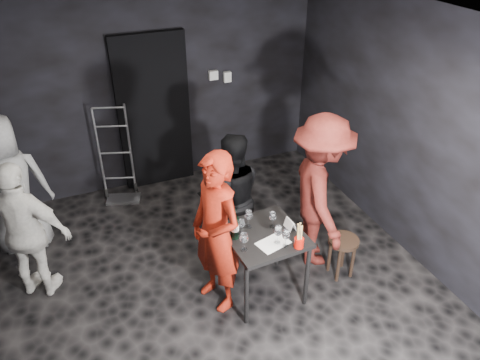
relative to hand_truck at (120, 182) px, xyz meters
name	(u,v)px	position (x,y,z in m)	size (l,w,h in m)	color
floor	(220,295)	(0.59, -2.22, -0.23)	(4.50, 5.00, 0.02)	black
ceiling	(211,28)	(0.59, -2.22, 2.47)	(4.50, 5.00, 0.02)	silver
wall_back	(151,90)	(0.59, 0.28, 1.12)	(4.50, 0.04, 2.70)	black
wall_right	(420,140)	(2.84, -2.22, 1.12)	(0.04, 5.00, 2.70)	black
doorway	(154,113)	(0.59, 0.22, 0.82)	(0.95, 0.10, 2.10)	black
wallbox_upper	(213,75)	(1.44, 0.23, 1.22)	(0.12, 0.06, 0.12)	#B7B7B2
wallbox_lower	(227,77)	(1.64, 0.23, 1.17)	(0.10, 0.06, 0.14)	#B7B7B2
hand_truck	(120,182)	(0.00, 0.00, 0.00)	(0.44, 0.36, 1.31)	#B2B2B7
tasting_table	(264,242)	(1.03, -2.33, 0.42)	(0.72, 0.72, 0.75)	black
stool	(343,247)	(1.91, -2.42, 0.13)	(0.32, 0.32, 0.47)	black
server_red	(216,225)	(0.57, -2.26, 0.70)	(0.68, 0.45, 1.87)	#9E1D0D
woman_black	(231,198)	(0.97, -1.61, 0.50)	(0.71, 0.39, 1.46)	black
man_maroon	(321,182)	(1.79, -2.06, 0.77)	(1.30, 0.60, 2.01)	#571914
bystander_cream	(27,232)	(-1.08, -1.44, 0.53)	(0.89, 0.42, 1.52)	white
bystander_grey	(9,181)	(-1.21, -0.61, 0.66)	(0.87, 0.48, 1.79)	gray
tasting_mat	(273,243)	(1.04, -2.49, 0.52)	(0.30, 0.20, 0.00)	white
wine_glass_a	(244,241)	(0.75, -2.48, 0.62)	(0.08, 0.08, 0.21)	white
wine_glass_b	(242,226)	(0.83, -2.25, 0.61)	(0.07, 0.07, 0.18)	white
wine_glass_c	(249,218)	(0.93, -2.17, 0.62)	(0.08, 0.08, 0.21)	white
wine_glass_d	(278,234)	(1.08, -2.50, 0.62)	(0.08, 0.08, 0.21)	white
wine_glass_e	(286,238)	(1.13, -2.57, 0.62)	(0.07, 0.07, 0.19)	white
wine_glass_f	(273,219)	(1.15, -2.26, 0.61)	(0.07, 0.07, 0.19)	white
wine_bottle	(235,227)	(0.74, -2.28, 0.64)	(0.08, 0.08, 0.33)	black
breadstick_cup	(299,236)	(1.24, -2.63, 0.64)	(0.09, 0.09, 0.28)	#B01006
reserved_card	(289,224)	(1.28, -2.35, 0.57)	(0.08, 0.13, 0.10)	white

